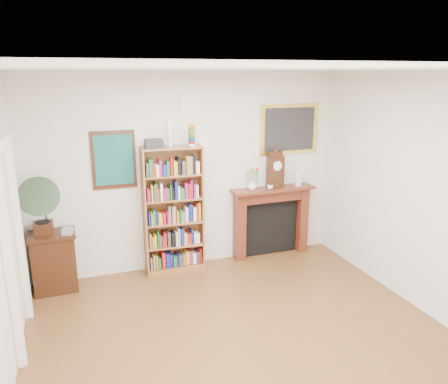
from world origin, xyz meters
name	(u,v)px	position (x,y,z in m)	size (l,w,h in m)	color
room	(262,229)	(0.00, 0.00, 1.40)	(4.51, 5.01, 2.81)	brown
door_casing	(12,229)	(-2.21, 1.20, 1.26)	(0.08, 1.02, 2.17)	white
teal_poster	(114,160)	(-1.05, 2.48, 1.65)	(0.58, 0.04, 0.78)	black
small_picture	(189,105)	(0.00, 2.48, 2.35)	(0.26, 0.04, 0.30)	white
gilt_painting	(289,129)	(1.55, 2.48, 1.95)	(0.95, 0.04, 0.75)	gold
bookshelf	(174,203)	(-0.29, 2.33, 1.01)	(0.85, 0.34, 2.08)	brown
side_cabinet	(54,262)	(-1.91, 2.27, 0.39)	(0.58, 0.42, 0.79)	black
fireplace	(271,215)	(1.25, 2.40, 0.64)	(1.30, 0.33, 1.09)	#481B10
gramophone	(40,203)	(-1.99, 2.17, 1.24)	(0.51, 0.63, 0.79)	black
cd_stack	(67,231)	(-1.71, 2.17, 0.83)	(0.12, 0.12, 0.08)	#B3B2BF
mantel_clock	(275,170)	(1.28, 2.36, 1.36)	(0.25, 0.16, 0.56)	black
flower_vase	(252,185)	(0.91, 2.36, 1.16)	(0.13, 0.13, 0.14)	white
teacup	(270,187)	(1.18, 2.31, 1.13)	(0.09, 0.09, 0.07)	white
bottle_left	(298,178)	(1.66, 2.34, 1.21)	(0.07, 0.07, 0.24)	silver
bottle_right	(300,179)	(1.69, 2.34, 1.19)	(0.06, 0.06, 0.20)	silver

